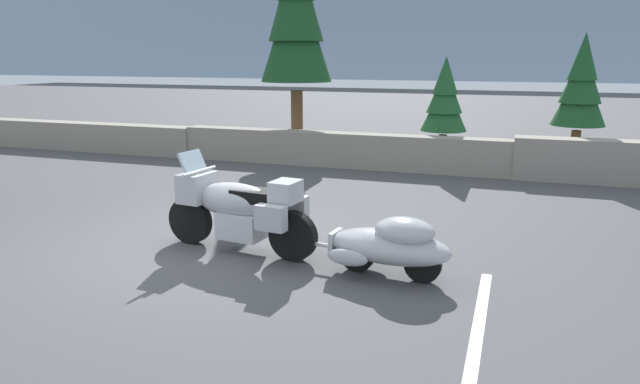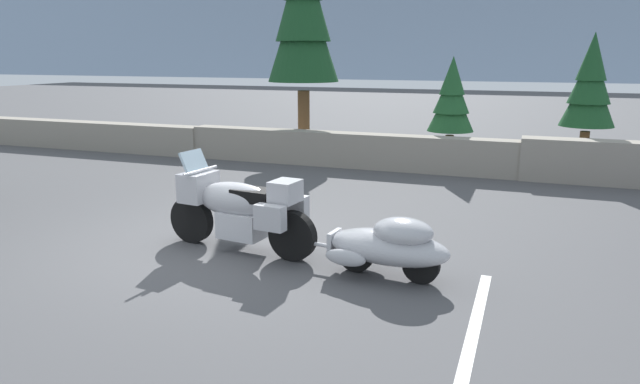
# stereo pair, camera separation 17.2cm
# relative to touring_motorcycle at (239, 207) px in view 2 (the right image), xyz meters

# --- Properties ---
(ground_plane) EXTENTS (80.00, 80.00, 0.00)m
(ground_plane) POSITION_rel_touring_motorcycle_xyz_m (-0.57, -0.10, -0.62)
(ground_plane) COLOR #4C4C4F
(stone_guard_wall) EXTENTS (24.00, 0.59, 0.91)m
(stone_guard_wall) POSITION_rel_touring_motorcycle_xyz_m (-0.11, 6.31, -0.20)
(stone_guard_wall) COLOR gray
(stone_guard_wall) RESTS_ON ground
(distant_ridgeline) EXTENTS (240.00, 80.00, 16.00)m
(distant_ridgeline) POSITION_rel_touring_motorcycle_xyz_m (-0.57, 96.34, 7.38)
(distant_ridgeline) COLOR #7F93AD
(distant_ridgeline) RESTS_ON ground
(touring_motorcycle) EXTENTS (2.31, 0.90, 1.33)m
(touring_motorcycle) POSITION_rel_touring_motorcycle_xyz_m (0.00, 0.00, 0.00)
(touring_motorcycle) COLOR black
(touring_motorcycle) RESTS_ON ground
(car_shaped_trailer) EXTENTS (2.23, 0.89, 0.76)m
(car_shaped_trailer) POSITION_rel_touring_motorcycle_xyz_m (2.14, -0.25, -0.21)
(car_shaped_trailer) COLOR black
(car_shaped_trailer) RESTS_ON ground
(pine_tree_tall) EXTENTS (1.80, 1.80, 6.00)m
(pine_tree_tall) POSITION_rel_touring_motorcycle_xyz_m (-1.95, 7.18, 3.14)
(pine_tree_tall) COLOR brown
(pine_tree_tall) RESTS_ON ground
(pine_tree_secondary) EXTENTS (1.21, 1.21, 3.13)m
(pine_tree_secondary) POSITION_rel_touring_motorcycle_xyz_m (4.78, 7.88, 1.34)
(pine_tree_secondary) COLOR brown
(pine_tree_secondary) RESTS_ON ground
(pine_tree_far_right) EXTENTS (1.10, 1.10, 2.60)m
(pine_tree_far_right) POSITION_rel_touring_motorcycle_xyz_m (1.79, 7.27, 1.01)
(pine_tree_far_right) COLOR brown
(pine_tree_far_right) RESTS_ON ground
(parking_stripe_marker) EXTENTS (0.12, 3.60, 0.01)m
(parking_stripe_marker) POSITION_rel_touring_motorcycle_xyz_m (3.25, -1.60, -0.62)
(parking_stripe_marker) COLOR silver
(parking_stripe_marker) RESTS_ON ground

